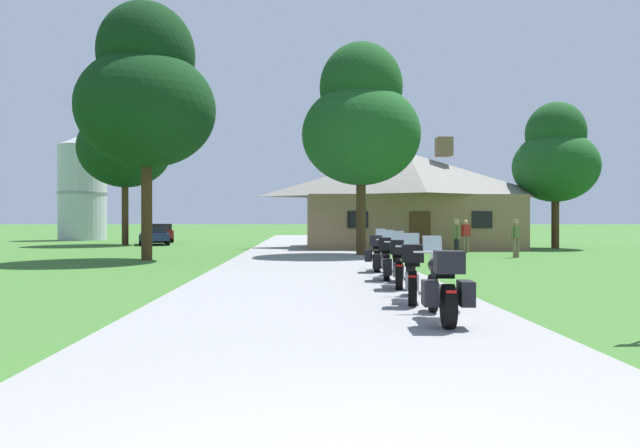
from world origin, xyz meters
TOP-DOWN VIEW (x-y plane):
  - ground_plane at (0.00, 20.00)m, footprint 500.00×500.00m
  - asphalt_driveway at (0.00, 18.00)m, footprint 6.40×80.00m
  - motorcycle_black_nearest_to_camera at (1.83, 5.77)m, footprint 0.81×2.08m
  - motorcycle_green_second_in_row at (1.80, 8.00)m, footprint 0.82×2.07m
  - motorcycle_black_third_in_row at (1.94, 10.32)m, footprint 0.91×2.08m
  - motorcycle_white_fourth_in_row at (1.96, 12.17)m, footprint 0.95×2.07m
  - motorcycle_silver_farthest_in_row at (2.04, 14.53)m, footprint 1.00×2.06m
  - stone_lodge at (5.95, 30.05)m, footprint 12.57×7.06m
  - bystander_red_shirt_near_lodge at (7.96, 25.28)m, footprint 0.53×0.31m
  - bystander_olive_shirt_beside_signpost at (9.09, 21.51)m, footprint 0.50×0.36m
  - bystander_olive_shirt_by_tree at (6.26, 20.85)m, footprint 0.26×0.55m
  - tree_left_near at (-6.71, 20.43)m, footprint 5.62×5.62m
  - tree_left_far at (-12.22, 35.14)m, footprint 6.11×6.11m
  - tree_right_of_lodge at (14.54, 29.54)m, footprint 4.87×4.87m
  - tree_by_lodge_front at (2.39, 22.84)m, footprint 5.44×5.44m
  - metal_silo_distant at (-18.76, 44.71)m, footprint 3.96×3.96m
  - parked_red_suv_far_left at (-11.21, 40.35)m, footprint 2.99×4.92m
  - parked_navy_sedan_far_left at (-10.32, 35.22)m, footprint 2.96×4.55m

SIDE VIEW (x-z plane):
  - ground_plane at x=0.00m, z-range 0.00..0.00m
  - asphalt_driveway at x=0.00m, z-range 0.00..0.06m
  - motorcycle_black_nearest_to_camera at x=1.83m, z-range -0.04..1.26m
  - motorcycle_black_third_in_row at x=1.94m, z-range -0.04..1.26m
  - motorcycle_white_fourth_in_row at x=1.96m, z-range -0.04..1.26m
  - motorcycle_silver_farthest_in_row at x=2.04m, z-range -0.04..1.26m
  - motorcycle_green_second_in_row at x=1.80m, z-range -0.03..1.27m
  - parked_navy_sedan_far_left at x=-10.32m, z-range 0.04..1.24m
  - parked_red_suv_far_left at x=-11.21m, z-range 0.08..1.48m
  - bystander_red_shirt_near_lodge at x=7.96m, z-range 0.10..1.76m
  - bystander_olive_shirt_beside_signpost at x=9.09m, z-range 0.11..1.79m
  - bystander_olive_shirt_by_tree at x=6.26m, z-range 0.11..1.79m
  - stone_lodge at x=5.95m, z-range -0.36..6.18m
  - metal_silo_distant at x=-18.76m, z-range 0.01..8.87m
  - tree_right_of_lodge at x=14.54m, z-range 1.08..9.66m
  - tree_by_lodge_front at x=2.39m, z-range 1.31..11.09m
  - tree_left_near at x=-6.71m, z-range 1.58..12.15m
  - tree_left_far at x=-12.22m, z-range 1.59..12.79m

